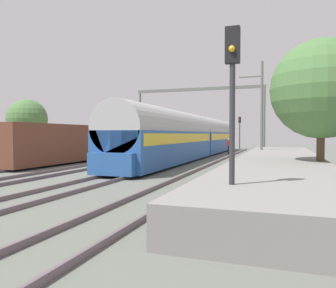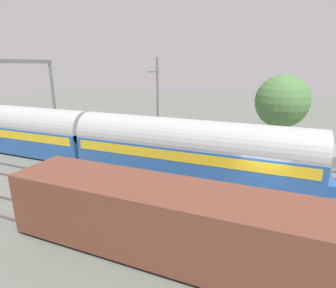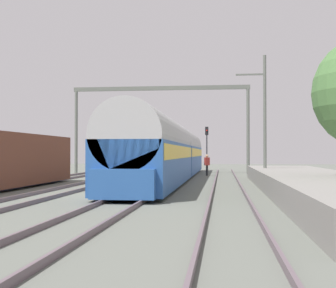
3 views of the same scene
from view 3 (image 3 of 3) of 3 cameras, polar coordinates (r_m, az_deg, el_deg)
name	(u,v)px [view 3 (image 3 of 3)]	position (r m, az deg, el deg)	size (l,w,h in m)	color
ground	(95,195)	(21.08, -8.74, -6.09)	(120.00, 120.00, 0.00)	#60655C
track_west	(53,193)	(21.66, -13.69, -5.73)	(1.52, 60.00, 0.16)	#615159
track_east	(139,194)	(20.65, -3.54, -5.99)	(1.52, 60.00, 0.16)	#615159
track_far_east	(229,195)	(20.34, 7.29, -6.06)	(1.52, 60.00, 0.16)	#615159
platform	(312,183)	(22.67, 16.95, -4.57)	(4.40, 28.00, 0.90)	gray
passenger_train	(171,151)	(33.42, 0.36, -0.87)	(2.93, 32.85, 3.82)	#28569E
freight_car	(5,160)	(26.23, -19.03, -1.85)	(2.80, 13.00, 2.70)	brown
person_crossing	(207,163)	(38.54, 4.71, -2.30)	(0.46, 0.43, 1.73)	#2A2A2A
railway_signal_far	(207,142)	(52.07, 4.69, 0.23)	(0.36, 0.30, 4.73)	#2D2D33
catenary_gantry	(160,108)	(42.68, -0.93, 4.32)	(15.98, 0.28, 7.86)	#5F655D
catenary_pole_east_mid	(264,116)	(30.35, 11.48, 3.28)	(1.90, 0.20, 8.00)	#5F655D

